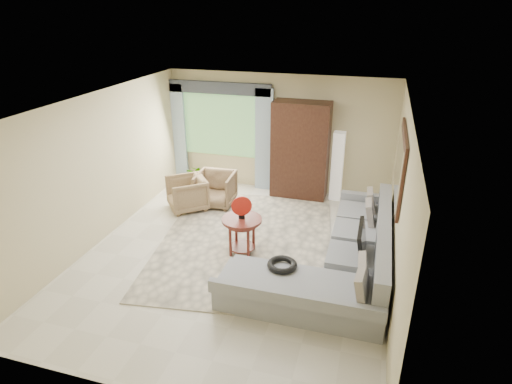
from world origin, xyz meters
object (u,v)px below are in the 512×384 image
(sectional_sofa, at_px, (342,262))
(coffee_table, at_px, (242,235))
(tv_screen, at_px, (362,241))
(floor_lamp, at_px, (337,166))
(armchair_left, at_px, (187,194))
(potted_plant, at_px, (197,175))
(armoire, at_px, (300,151))
(armchair_right, at_px, (215,189))

(sectional_sofa, height_order, coffee_table, sectional_sofa)
(tv_screen, xyz_separation_m, floor_lamp, (-0.70, 3.00, 0.03))
(coffee_table, bearing_deg, armchair_left, 140.53)
(tv_screen, relative_size, potted_plant, 1.50)
(tv_screen, bearing_deg, potted_plant, 143.81)
(tv_screen, bearing_deg, armoire, 116.99)
(armchair_left, xyz_separation_m, floor_lamp, (2.89, 1.38, 0.41))
(sectional_sofa, distance_m, armchair_left, 3.68)
(sectional_sofa, bearing_deg, potted_plant, 142.33)
(sectional_sofa, height_order, tv_screen, tv_screen)
(armchair_left, distance_m, armchair_right, 0.60)
(armchair_left, xyz_separation_m, potted_plant, (-0.32, 1.23, -0.10))
(sectional_sofa, distance_m, armchair_right, 3.43)
(sectional_sofa, xyz_separation_m, coffee_table, (-1.69, 0.24, 0.07))
(armchair_left, height_order, potted_plant, armchair_left)
(sectional_sofa, bearing_deg, tv_screen, -10.06)
(sectional_sofa, distance_m, floor_lamp, 3.03)
(floor_lamp, bearing_deg, tv_screen, -76.89)
(potted_plant, height_order, armoire, armoire)
(coffee_table, distance_m, armoire, 2.79)
(potted_plant, height_order, floor_lamp, floor_lamp)
(armchair_left, distance_m, potted_plant, 1.28)
(sectional_sofa, height_order, armchair_left, sectional_sofa)
(armchair_left, xyz_separation_m, armchair_right, (0.49, 0.36, 0.01))
(armoire, bearing_deg, sectional_sofa, -66.94)
(armchair_right, height_order, armoire, armoire)
(potted_plant, bearing_deg, floor_lamp, 2.62)
(coffee_table, relative_size, armchair_left, 0.89)
(armchair_left, bearing_deg, potted_plant, 155.49)
(potted_plant, xyz_separation_m, floor_lamp, (3.21, 0.15, 0.50))
(armoire, bearing_deg, tv_screen, -63.01)
(tv_screen, height_order, armchair_right, tv_screen)
(armchair_right, distance_m, armoire, 1.99)
(armoire, xyz_separation_m, floor_lamp, (0.80, 0.06, -0.30))
(tv_screen, bearing_deg, floor_lamp, 103.11)
(tv_screen, height_order, floor_lamp, floor_lamp)
(armchair_right, relative_size, armoire, 0.37)
(sectional_sofa, xyz_separation_m, floor_lamp, (-0.43, 2.96, 0.47))
(potted_plant, bearing_deg, armoire, 2.06)
(floor_lamp, bearing_deg, sectional_sofa, -81.67)
(coffee_table, height_order, armchair_left, armchair_left)
(armchair_left, bearing_deg, sectional_sofa, 25.63)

